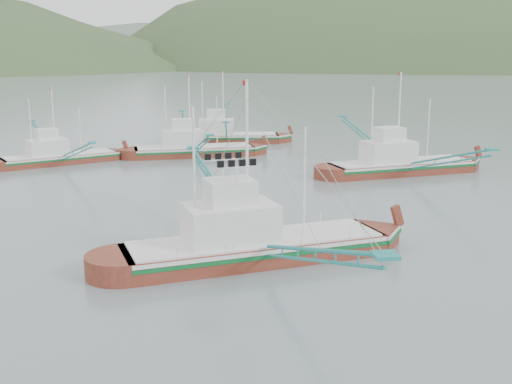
{
  "coord_description": "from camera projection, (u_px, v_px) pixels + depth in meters",
  "views": [
    {
      "loc": [
        -4.59,
        -35.43,
        12.62
      ],
      "look_at": [
        0.0,
        6.0,
        3.2
      ],
      "focal_mm": 45.0,
      "sensor_mm": 36.0,
      "label": 1
    }
  ],
  "objects": [
    {
      "name": "bg_boat_right",
      "position": [
        400.0,
        155.0,
        65.19
      ],
      "size": [
        15.57,
        26.92,
        11.04
      ],
      "rotation": [
        0.0,
        0.0,
        0.22
      ],
      "color": "maroon",
      "rests_on": "ground"
    },
    {
      "name": "main_boat",
      "position": [
        253.0,
        226.0,
        38.44
      ],
      "size": [
        16.51,
        28.43,
        11.7
      ],
      "rotation": [
        0.0,
        0.0,
        0.24
      ],
      "color": "maroon",
      "rests_on": "ground"
    },
    {
      "name": "bg_boat_left",
      "position": [
        58.0,
        147.0,
        70.82
      ],
      "size": [
        13.43,
        21.12,
        9.1
      ],
      "rotation": [
        0.0,
        0.0,
        0.46
      ],
      "color": "maroon",
      "rests_on": "ground"
    },
    {
      "name": "bg_boat_extra",
      "position": [
        225.0,
        132.0,
        86.91
      ],
      "size": [
        14.18,
        25.23,
        10.22
      ],
      "rotation": [
        0.0,
        0.0,
        -0.07
      ],
      "color": "maroon",
      "rests_on": "ground"
    },
    {
      "name": "bg_boat_far",
      "position": [
        192.0,
        144.0,
        75.82
      ],
      "size": [
        14.26,
        25.17,
        10.22
      ],
      "rotation": [
        0.0,
        0.0,
        0.11
      ],
      "color": "maroon",
      "rests_on": "ground"
    },
    {
      "name": "ground",
      "position": [
        267.0,
        267.0,
        37.62
      ],
      "size": [
        1200.0,
        1200.0,
        0.0
      ],
      "primitive_type": "plane",
      "color": "slate",
      "rests_on": "ground"
    },
    {
      "name": "headland_right",
      "position": [
        512.0,
        65.0,
        480.25
      ],
      "size": [
        684.0,
        432.0,
        306.0
      ],
      "primitive_type": "ellipsoid",
      "color": "#344D27",
      "rests_on": "ground"
    },
    {
      "name": "ridge_distant",
      "position": [
        222.0,
        62.0,
        583.75
      ],
      "size": [
        960.0,
        400.0,
        240.0
      ],
      "primitive_type": "ellipsoid",
      "color": "slate",
      "rests_on": "ground"
    }
  ]
}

